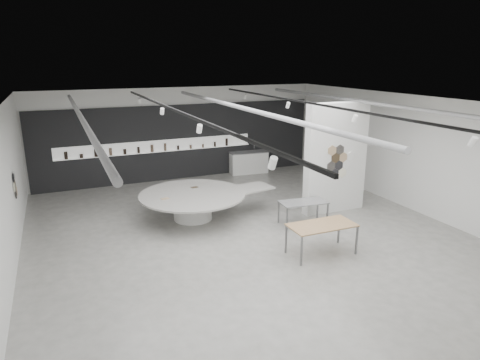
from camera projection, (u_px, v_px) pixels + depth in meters
name	position (u px, v px, depth m)	size (l,w,h in m)	color
room	(248.00, 168.00, 11.58)	(12.02, 14.02, 3.82)	#999790
back_wall_display	(180.00, 142.00, 17.84)	(11.80, 0.27, 3.10)	black
partition_column	(336.00, 158.00, 13.91)	(2.20, 0.38, 3.60)	white
display_island	(195.00, 202.00, 13.52)	(4.67, 3.89, 0.86)	white
sample_table_wood	(322.00, 227.00, 11.02)	(1.75, 0.89, 0.82)	#A67F56
sample_table_stone	(303.00, 204.00, 13.03)	(1.49, 0.84, 0.73)	gray
kitchen_counter	(249.00, 162.00, 18.95)	(1.75, 0.82, 1.33)	white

